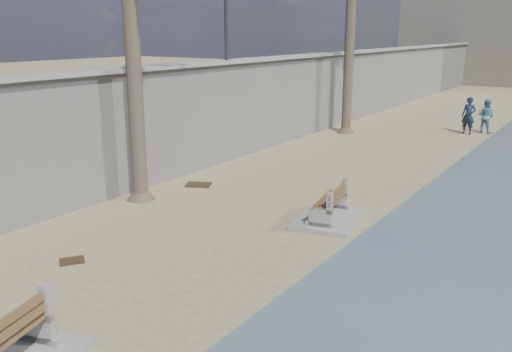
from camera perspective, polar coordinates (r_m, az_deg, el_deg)
The scene contains 7 objects.
seawall at distance 26.50m, azimuth 7.31°, elevation 8.73°, with size 0.45×70.00×3.50m, color gray.
wall_cap at distance 26.37m, azimuth 7.44°, elevation 12.62°, with size 0.80×70.00×0.12m, color gray.
bench_far at distance 13.66m, azimuth 7.69°, elevation -3.17°, with size 1.81×2.34×0.88m.
person_a at distance 26.74m, azimuth 21.49°, elevation 6.20°, with size 0.71×0.48×1.96m, color #142237.
person_b at distance 27.35m, azimuth 23.07°, elevation 6.00°, with size 0.85×0.65×1.75m, color teal.
debris_c at distance 16.83m, azimuth -6.09°, elevation -0.91°, with size 0.77×0.61×0.03m, color #382616.
debris_d at distance 11.96m, azimuth -18.81°, elevation -8.45°, with size 0.50×0.40×0.03m, color #382616.
Camera 1 is at (6.58, -3.56, 4.63)m, focal length 38.00 mm.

